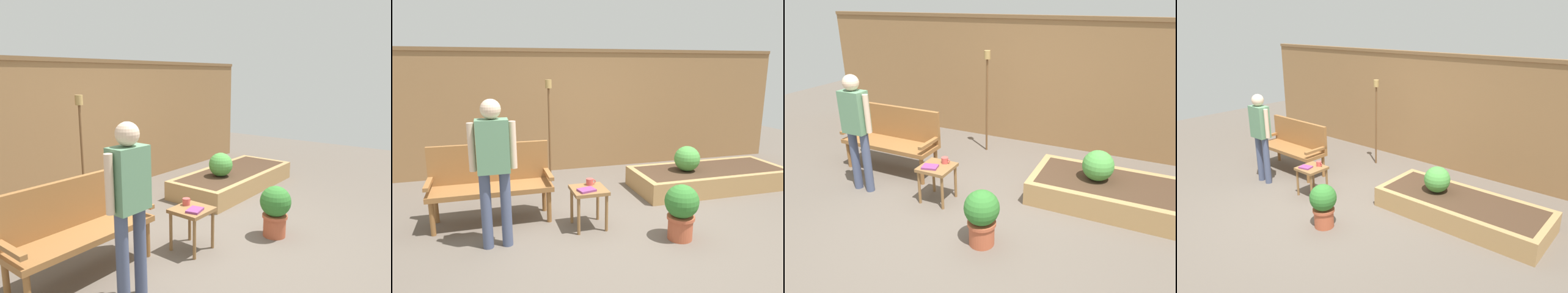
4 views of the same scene
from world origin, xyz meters
TOP-DOWN VIEW (x-y plane):
  - ground_plane at (0.00, 0.00)m, footprint 14.00×14.00m
  - fence_back at (0.00, 2.60)m, footprint 8.40×0.14m
  - garden_bench at (-1.45, 0.66)m, footprint 1.44×0.48m
  - side_table at (-0.37, 0.11)m, footprint 0.40×0.40m
  - cup_on_table at (-0.32, 0.23)m, footprint 0.12×0.09m
  - book_on_table at (-0.42, 0.03)m, footprint 0.22×0.18m
  - potted_boxwood at (0.51, -0.46)m, footprint 0.37×0.37m
  - raised_planter_bed at (1.85, 0.97)m, footprint 2.40×1.00m
  - shrub_near_bench at (1.43, 0.96)m, footprint 0.38×0.38m
  - tiki_torch at (-0.50, 1.89)m, footprint 0.10×0.10m
  - person_by_bench at (-1.42, -0.07)m, footprint 0.47×0.20m

SIDE VIEW (x-z plane):
  - ground_plane at x=0.00m, z-range 0.00..0.00m
  - raised_planter_bed at x=1.85m, z-range 0.00..0.30m
  - potted_boxwood at x=0.51m, z-range 0.04..0.66m
  - side_table at x=-0.37m, z-range 0.16..0.64m
  - shrub_near_bench at x=1.43m, z-range 0.30..0.68m
  - book_on_table at x=-0.42m, z-range 0.48..0.50m
  - cup_on_table at x=-0.32m, z-range 0.48..0.56m
  - garden_bench at x=-1.45m, z-range 0.07..1.01m
  - person_by_bench at x=-1.42m, z-range 0.15..1.71m
  - fence_back at x=0.00m, z-range 0.01..2.17m
  - tiki_torch at x=-0.50m, z-range 0.31..1.97m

